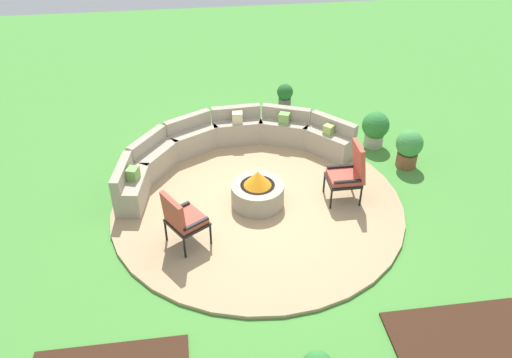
# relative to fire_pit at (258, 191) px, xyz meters

# --- Properties ---
(ground_plane) EXTENTS (24.00, 24.00, 0.00)m
(ground_plane) POSITION_rel_fire_pit_xyz_m (0.00, 0.00, -0.32)
(ground_plane) COLOR #478C38
(patio_circle) EXTENTS (5.18, 5.18, 0.06)m
(patio_circle) POSITION_rel_fire_pit_xyz_m (0.00, 0.00, -0.29)
(patio_circle) COLOR tan
(patio_circle) RESTS_ON ground_plane
(mulch_bed_right) EXTENTS (1.99, 1.21, 0.04)m
(mulch_bed_right) POSITION_rel_fire_pit_xyz_m (2.33, -3.31, -0.30)
(mulch_bed_right) COLOR #382114
(mulch_bed_right) RESTS_ON ground_plane
(fire_pit) EXTENTS (0.94, 0.94, 0.68)m
(fire_pit) POSITION_rel_fire_pit_xyz_m (0.00, 0.00, 0.00)
(fire_pit) COLOR #9E937F
(fire_pit) RESTS_ON patio_circle
(curved_stone_bench) EXTENTS (4.67, 2.63, 0.75)m
(curved_stone_bench) POSITION_rel_fire_pit_xyz_m (-0.44, 1.57, 0.05)
(curved_stone_bench) COLOR #9E937F
(curved_stone_bench) RESTS_ON patio_circle
(lounge_chair_front_left) EXTENTS (0.76, 0.78, 1.01)m
(lounge_chair_front_left) POSITION_rel_fire_pit_xyz_m (-1.32, -0.91, 0.28)
(lounge_chair_front_left) COLOR black
(lounge_chair_front_left) RESTS_ON patio_circle
(lounge_chair_front_right) EXTENTS (0.62, 0.53, 1.13)m
(lounge_chair_front_right) POSITION_rel_fire_pit_xyz_m (1.62, -0.08, 0.31)
(lounge_chair_front_right) COLOR black
(lounge_chair_front_right) RESTS_ON patio_circle
(potted_plant_0) EXTENTS (0.37, 0.37, 0.68)m
(potted_plant_0) POSITION_rel_fire_pit_xyz_m (1.16, 3.56, 0.06)
(potted_plant_0) COLOR #605B56
(potted_plant_0) RESTS_ON ground_plane
(potted_plant_1) EXTENTS (0.53, 0.53, 0.78)m
(potted_plant_1) POSITION_rel_fire_pit_xyz_m (3.13, 0.89, 0.11)
(potted_plant_1) COLOR brown
(potted_plant_1) RESTS_ON ground_plane
(potted_plant_3) EXTENTS (0.57, 0.57, 0.77)m
(potted_plant_3) POSITION_rel_fire_pit_xyz_m (2.73, 1.74, 0.11)
(potted_plant_3) COLOR #A89E8E
(potted_plant_3) RESTS_ON ground_plane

